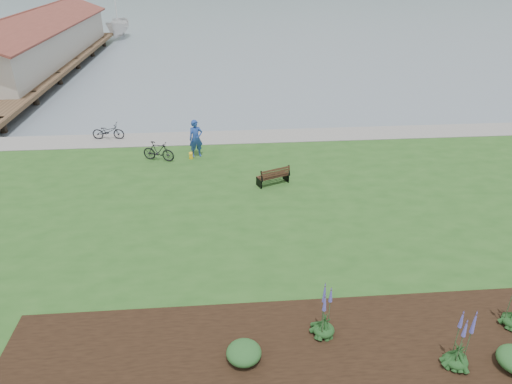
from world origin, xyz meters
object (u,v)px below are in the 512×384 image
(bicycle_a, at_px, (108,131))
(person, at_px, (196,135))
(sailboat, at_px, (120,38))
(park_bench, at_px, (274,176))

(bicycle_a, bearing_deg, person, -115.28)
(person, height_order, bicycle_a, person)
(bicycle_a, xyz_separation_m, sailboat, (-6.36, 38.73, -0.88))
(park_bench, relative_size, sailboat, 0.06)
(bicycle_a, bearing_deg, sailboat, 13.38)
(bicycle_a, relative_size, sailboat, 0.06)
(person, bearing_deg, park_bench, -59.29)
(person, relative_size, sailboat, 0.08)
(sailboat, bearing_deg, bicycle_a, -78.35)
(park_bench, distance_m, sailboat, 47.90)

